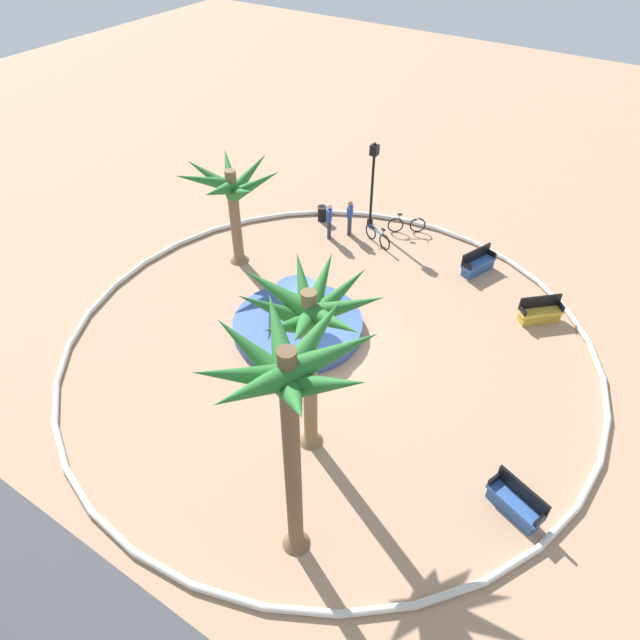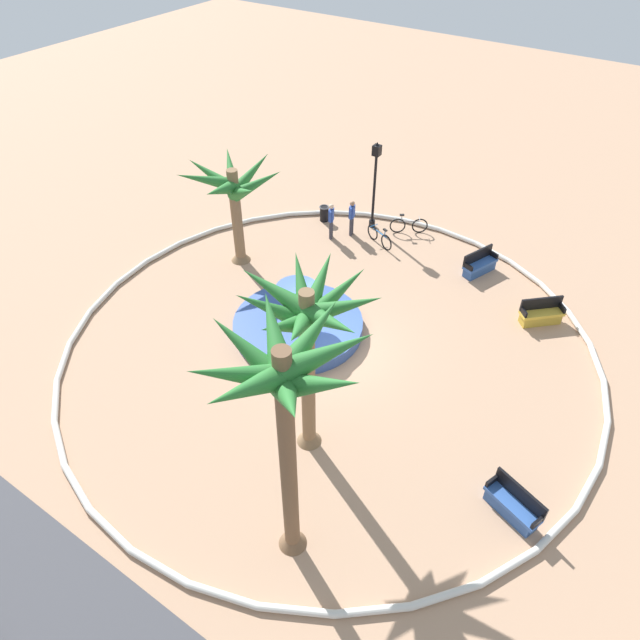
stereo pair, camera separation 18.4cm
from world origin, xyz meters
name	(u,v)px [view 2 (the right image)]	position (x,y,z in m)	size (l,w,h in m)	color
ground_plane	(330,346)	(0.00, 0.00, 0.00)	(80.00, 80.00, 0.00)	tan
plaza_curb	(330,344)	(0.00, 0.00, 0.10)	(18.63, 18.63, 0.20)	silver
fountain	(298,324)	(1.43, -0.09, 0.29)	(4.71, 4.71, 1.94)	#38569E
palm_tree_near_fountain	(284,394)	(-3.23, 6.73, 5.66)	(3.51, 3.69, 7.09)	brown
palm_tree_by_curb	(233,190)	(6.11, -2.40, 3.28)	(4.07, 4.21, 4.39)	brown
palm_tree_mid_plaza	(307,321)	(-1.75, 3.80, 4.71)	(3.84, 3.72, 5.91)	brown
bench_east	(541,315)	(-5.76, -5.43, 0.35)	(1.51, 1.46, 1.00)	gold
bench_west	(513,506)	(-7.60, 2.80, 0.35)	(1.67, 1.03, 1.00)	#335BA8
bench_north	(479,266)	(-2.67, -7.16, 0.35)	(1.03, 1.67, 1.00)	#335BA8
lamppost	(375,179)	(2.81, -7.89, 2.37)	(0.32, 0.32, 4.05)	black
trash_bin	(324,213)	(4.92, -7.09, 0.39)	(0.46, 0.46, 0.73)	black
bicycle_red_frame	(409,225)	(1.16, -8.31, 0.38)	(1.47, 1.00, 0.94)	black
bicycle_by_lamppost	(379,237)	(1.78, -6.73, 0.38)	(1.60, 0.77, 0.94)	black
person_cyclist_helmet	(331,219)	(3.84, -6.01, 0.95)	(0.31, 0.50, 1.69)	#33333D
person_cyclist_photo	(352,216)	(3.24, -6.76, 0.94)	(0.28, 0.51, 1.67)	#33333D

